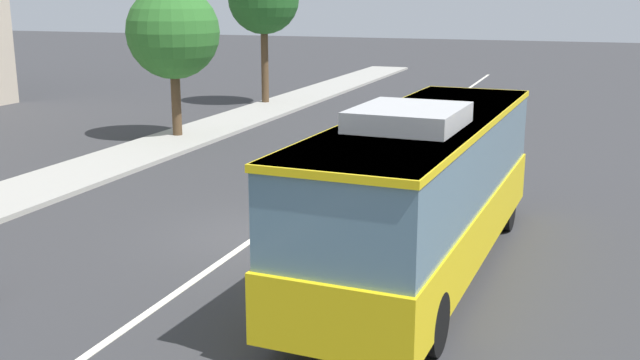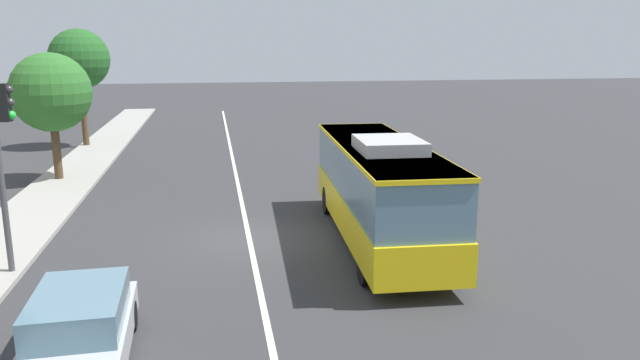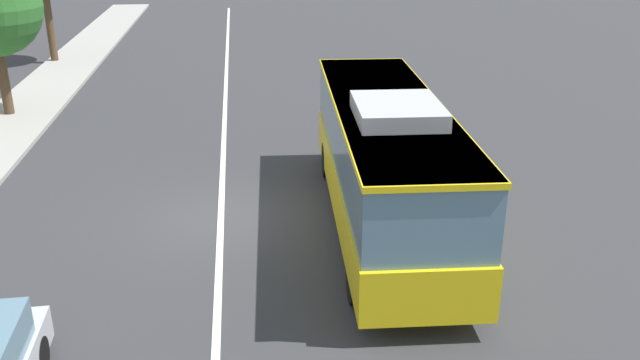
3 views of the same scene
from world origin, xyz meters
TOP-DOWN VIEW (x-y plane):
  - ground_plane at (0.00, 0.00)m, footprint 160.00×160.00m
  - lane_centre_line at (0.00, 0.00)m, footprint 76.00×0.16m
  - transit_bus at (-0.98, -4.00)m, footprint 10.11×2.97m

SIDE VIEW (x-z plane):
  - ground_plane at x=0.00m, z-range 0.00..0.00m
  - lane_centre_line at x=0.00m, z-range 0.00..0.01m
  - transit_bus at x=-0.98m, z-range 0.08..3.54m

